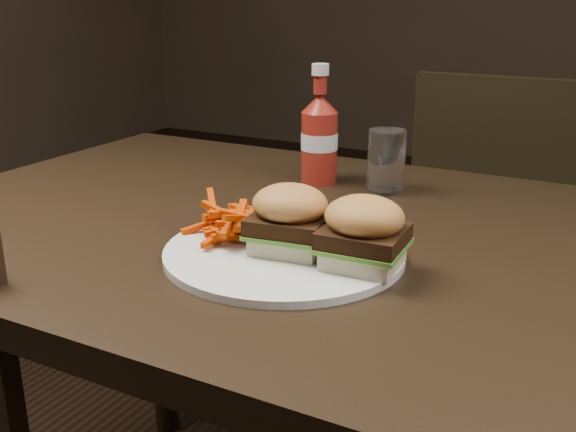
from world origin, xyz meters
The scene contains 8 objects.
dining_table centered at (0.00, 0.00, 0.73)m, with size 1.20×0.80×0.04m, color black.
chair_far centered at (0.18, 0.84, 0.43)m, with size 0.44×0.44×0.04m, color black.
plate centered at (0.05, -0.12, 0.76)m, with size 0.30×0.30×0.01m, color white.
sandwich_half_a centered at (0.06, -0.12, 0.77)m, with size 0.08×0.08×0.02m, color beige.
sandwich_half_b centered at (0.15, -0.12, 0.77)m, with size 0.08×0.08×0.02m, color #EEE6BE.
fries_pile centered at (-0.03, -0.11, 0.78)m, with size 0.12×0.12×0.05m, color #CB4800, non-canonical shape.
ketchup_bottle centered at (-0.06, 0.21, 0.81)m, with size 0.06×0.06×0.12m, color maroon.
tumbler centered at (0.06, 0.21, 0.81)m, with size 0.06×0.06×0.10m, color white.
Camera 1 is at (0.42, -0.81, 1.07)m, focal length 42.00 mm.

